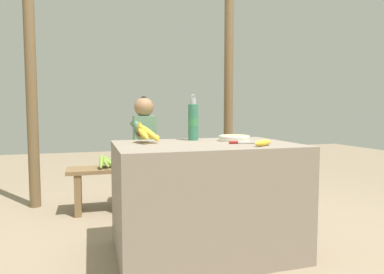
# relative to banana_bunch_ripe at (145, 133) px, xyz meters

# --- Properties ---
(ground_plane) EXTENTS (12.00, 12.00, 0.00)m
(ground_plane) POSITION_rel_banana_bunch_ripe_xyz_m (0.38, -0.16, -0.81)
(ground_plane) COLOR gray
(market_counter) EXTENTS (1.17, 0.81, 0.74)m
(market_counter) POSITION_rel_banana_bunch_ripe_xyz_m (0.38, -0.16, -0.44)
(market_counter) COLOR gray
(market_counter) RESTS_ON ground_plane
(banana_bunch_ripe) EXTENTS (0.17, 0.31, 0.15)m
(banana_bunch_ripe) POSITION_rel_banana_bunch_ripe_xyz_m (0.00, 0.00, 0.00)
(banana_bunch_ripe) COLOR #4C381E
(banana_bunch_ripe) RESTS_ON market_counter
(serving_bowl) EXTENTS (0.22, 0.22, 0.04)m
(serving_bowl) POSITION_rel_banana_bunch_ripe_xyz_m (0.63, -0.04, -0.05)
(serving_bowl) COLOR silver
(serving_bowl) RESTS_ON market_counter
(water_bottle) EXTENTS (0.08, 0.08, 0.33)m
(water_bottle) POSITION_rel_banana_bunch_ripe_xyz_m (0.36, 0.09, 0.07)
(water_bottle) COLOR #337556
(water_bottle) RESTS_ON market_counter
(loose_banana_front) EXTENTS (0.17, 0.12, 0.04)m
(loose_banana_front) POSITION_rel_banana_bunch_ripe_xyz_m (0.66, -0.42, -0.05)
(loose_banana_front) COLOR gold
(loose_banana_front) RESTS_ON market_counter
(knife) EXTENTS (0.24, 0.06, 0.02)m
(knife) POSITION_rel_banana_bunch_ripe_xyz_m (0.60, -0.25, -0.06)
(knife) COLOR #BCBCC1
(knife) RESTS_ON market_counter
(wooden_bench) EXTENTS (1.43, 0.32, 0.42)m
(wooden_bench) POSITION_rel_banana_bunch_ripe_xyz_m (0.15, 1.01, -0.46)
(wooden_bench) COLOR brown
(wooden_bench) RESTS_ON ground_plane
(seated_vendor) EXTENTS (0.42, 0.40, 1.09)m
(seated_vendor) POSITION_rel_banana_bunch_ripe_xyz_m (0.10, 0.99, -0.18)
(seated_vendor) COLOR #232328
(seated_vendor) RESTS_ON ground_plane
(banana_bunch_green) EXTENTS (0.19, 0.29, 0.14)m
(banana_bunch_green) POSITION_rel_banana_bunch_ripe_xyz_m (-0.22, 1.01, -0.33)
(banana_bunch_green) COLOR #4C381E
(banana_bunch_green) RESTS_ON wooden_bench
(support_post_near) EXTENTS (0.10, 0.10, 2.25)m
(support_post_near) POSITION_rel_banana_bunch_ripe_xyz_m (-0.89, 1.36, 0.32)
(support_post_near) COLOR brown
(support_post_near) RESTS_ON ground_plane
(support_post_far) EXTENTS (0.10, 0.10, 2.25)m
(support_post_far) POSITION_rel_banana_bunch_ripe_xyz_m (1.18, 1.36, 0.32)
(support_post_far) COLOR brown
(support_post_far) RESTS_ON ground_plane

